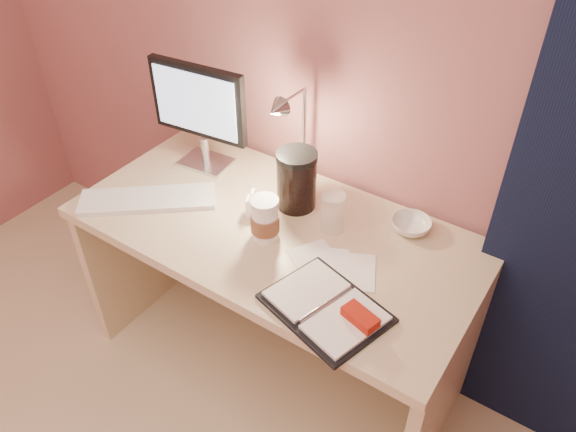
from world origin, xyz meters
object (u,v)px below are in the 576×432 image
Objects in this scene: lotion_bottle at (254,203)px; desk_lamp at (290,132)px; dark_jar at (296,183)px; coffee_cup at (265,220)px; bowl at (411,225)px; keyboard at (148,199)px; desk at (287,262)px; planner at (328,308)px; monitor at (200,107)px; clear_cup at (333,212)px.

desk_lamp is at bearing 84.43° from lotion_bottle.
coffee_cup is at bearing -86.97° from dark_jar.
bowl is at bearing 25.30° from lotion_bottle.
keyboard is 1.23× the size of desk_lamp.
desk is 0.49m from bowl.
coffee_cup is at bearing -29.56° from keyboard.
desk is 0.33m from coffee_cup.
desk_lamp is at bearing 150.29° from planner.
desk_lamp is at bearing 107.01° from coffee_cup.
bowl is at bearing 100.12° from planner.
desk is 0.66m from monitor.
planner is at bearing -45.31° from keyboard.
clear_cup is at bearing -18.41° from keyboard.
desk_lamp reaches higher than keyboard.
clear_cup is at bearing -11.84° from monitor.
coffee_cup is at bearing -35.51° from lotion_bottle.
keyboard is at bearing -135.24° from desk_lamp.
coffee_cup is at bearing -142.03° from bowl.
desk is at bearing -156.78° from bowl.
keyboard is 0.81m from planner.
coffee_cup is 0.23m from clear_cup.
dark_jar is at bearing 149.61° from planner.
lotion_bottle is 0.28× the size of desk_lamp.
coffee_cup is at bearing -135.40° from clear_cup.
desk is 7.20× the size of dark_jar.
bowl is (0.39, 0.30, -0.05)m from coffee_cup.
lotion_bottle is (-0.26, -0.09, -0.02)m from clear_cup.
lotion_bottle is at bearing -29.43° from monitor.
dark_jar is (-0.17, 0.04, 0.03)m from clear_cup.
clear_cup is at bearing 134.63° from planner.
coffee_cup is 0.20m from dark_jar.
keyboard is 3.60× the size of bowl.
clear_cup is at bearing 8.84° from desk.
dark_jar reaches higher than clear_cup.
planner is 2.94× the size of bowl.
dark_jar is at bearing 93.03° from coffee_cup.
planner is 0.64m from desk_lamp.
dark_jar reaches higher than bowl.
keyboard reaches higher than desk.
dark_jar reaches higher than keyboard.
bowl is (0.39, 0.17, 0.25)m from desk.
clear_cup is (0.63, 0.24, 0.06)m from keyboard.
lotion_bottle is at bearing 144.49° from coffee_cup.
lotion_bottle is (-0.10, 0.07, -0.02)m from coffee_cup.
clear_cup reaches higher than keyboard.
monitor is 2.95× the size of clear_cup.
desk is 9.07× the size of coffee_cup.
clear_cup is 0.72× the size of dark_jar.
planner is 2.55× the size of coffee_cup.
desk_lamp is (-0.24, 0.11, 0.17)m from clear_cup.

